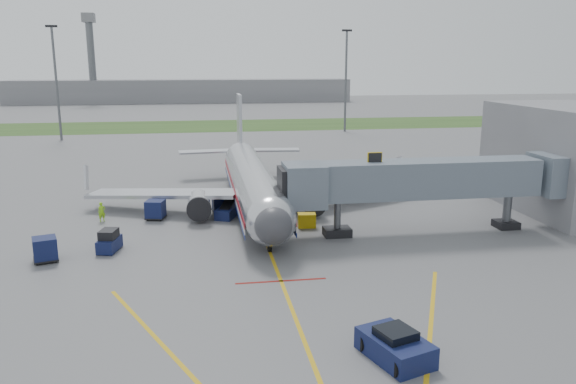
{
  "coord_description": "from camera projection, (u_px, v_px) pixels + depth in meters",
  "views": [
    {
      "loc": [
        -4.97,
        -38.07,
        13.95
      ],
      "look_at": [
        2.35,
        7.84,
        3.2
      ],
      "focal_mm": 35.0,
      "sensor_mm": 36.0,
      "label": 1
    }
  ],
  "objects": [
    {
      "name": "ground_power_cart",
      "position": [
        307.0,
        220.0,
        48.58
      ],
      "size": [
        1.62,
        1.16,
        1.22
      ],
      "color": "#DFB40D",
      "rests_on": "ground"
    },
    {
      "name": "grass_strip",
      "position": [
        221.0,
        126.0,
        127.13
      ],
      "size": [
        300.0,
        25.0,
        0.01
      ],
      "primitive_type": "cube",
      "color": "#2D4C1E",
      "rests_on": "ground"
    },
    {
      "name": "belt_loader",
      "position": [
        229.0,
        210.0,
        52.15
      ],
      "size": [
        2.84,
        4.63,
        2.2
      ],
      "color": "#0E1A3E",
      "rests_on": "ground"
    },
    {
      "name": "pushback_tug",
      "position": [
        395.0,
        346.0,
        26.98
      ],
      "size": [
        3.3,
        4.2,
        1.53
      ],
      "color": "#0E1A3E",
      "rests_on": "ground"
    },
    {
      "name": "baggage_cart_b",
      "position": [
        45.0,
        249.0,
        40.15
      ],
      "size": [
        2.05,
        2.05,
        1.77
      ],
      "color": "#0E1A3E",
      "rests_on": "ground"
    },
    {
      "name": "terminal",
      "position": [
        570.0,
        158.0,
        53.64
      ],
      "size": [
        10.0,
        16.0,
        10.0
      ],
      "primitive_type": "cube",
      "color": "slate",
      "rests_on": "ground"
    },
    {
      "name": "apron_markings",
      "position": [
        289.0,
        302.0,
        33.42
      ],
      "size": [
        21.52,
        50.0,
        0.01
      ],
      "color": "gold",
      "rests_on": "ground"
    },
    {
      "name": "baggage_tug",
      "position": [
        109.0,
        242.0,
        42.41
      ],
      "size": [
        1.73,
        2.61,
        1.68
      ],
      "color": "#0E1A3E",
      "rests_on": "ground"
    },
    {
      "name": "control_tower",
      "position": [
        91.0,
        52.0,
        189.25
      ],
      "size": [
        4.0,
        4.0,
        30.0
      ],
      "color": "#595B60",
      "rests_on": "ground"
    },
    {
      "name": "baggage_cart_a",
      "position": [
        155.0,
        210.0,
        51.02
      ],
      "size": [
        1.96,
        1.96,
        1.75
      ],
      "color": "#0E1A3E",
      "rests_on": "ground"
    },
    {
      "name": "distant_terminal",
      "position": [
        183.0,
        91.0,
        201.66
      ],
      "size": [
        120.0,
        14.0,
        8.0
      ],
      "primitive_type": "cube",
      "color": "slate",
      "rests_on": "ground"
    },
    {
      "name": "airliner",
      "position": [
        252.0,
        181.0,
        54.61
      ],
      "size": [
        32.1,
        35.67,
        10.25
      ],
      "color": "silver",
      "rests_on": "ground"
    },
    {
      "name": "jet_bridge",
      "position": [
        419.0,
        180.0,
        46.31
      ],
      "size": [
        25.3,
        4.0,
        6.9
      ],
      "color": "slate",
      "rests_on": "ground"
    },
    {
      "name": "ground",
      "position": [
        273.0,
        260.0,
        40.54
      ],
      "size": [
        400.0,
        400.0,
        0.0
      ],
      "primitive_type": "plane",
      "color": "#565659",
      "rests_on": "ground"
    },
    {
      "name": "ramp_worker",
      "position": [
        102.0,
        212.0,
        50.25
      ],
      "size": [
        0.77,
        0.65,
        1.78
      ],
      "primitive_type": "imported",
      "rotation": [
        0.0,
        0.0,
        0.42
      ],
      "color": "#84CC18",
      "rests_on": "ground"
    },
    {
      "name": "baggage_cart_c",
      "position": [
        221.0,
        203.0,
        53.39
      ],
      "size": [
        1.77,
        1.77,
        1.7
      ],
      "color": "#0E1A3E",
      "rests_on": "ground"
    },
    {
      "name": "light_mast_right",
      "position": [
        346.0,
        78.0,
        114.1
      ],
      "size": [
        2.0,
        0.44,
        20.4
      ],
      "color": "#595B60",
      "rests_on": "ground"
    },
    {
      "name": "light_mast_left",
      "position": [
        56.0,
        81.0,
        100.85
      ],
      "size": [
        2.0,
        0.44,
        20.4
      ],
      "color": "#595B60",
      "rests_on": "ground"
    }
  ]
}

